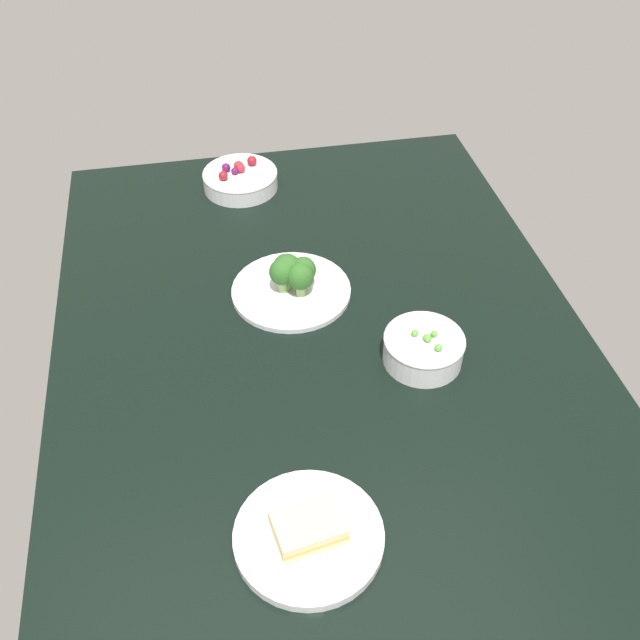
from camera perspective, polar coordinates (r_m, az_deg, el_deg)
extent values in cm
cube|color=black|center=(126.74, 0.00, -1.32)|extent=(123.31, 91.52, 4.00)
cylinder|color=silver|center=(161.01, -6.34, 10.96)|extent=(16.18, 16.18, 3.60)
torus|color=silver|center=(160.07, -6.39, 11.51)|extent=(16.33, 16.33, 0.80)
sphere|color=#59144C|center=(160.61, -7.47, 11.92)|extent=(1.90, 1.90, 1.90)
sphere|color=#B2232D|center=(159.96, -6.33, 11.91)|extent=(2.02, 2.02, 2.02)
sphere|color=maroon|center=(162.19, -5.43, 12.48)|extent=(2.15, 2.15, 2.15)
sphere|color=#B2232D|center=(160.77, -6.50, 12.09)|extent=(2.10, 2.10, 2.10)
sphere|color=#59144C|center=(159.49, -6.79, 11.67)|extent=(1.55, 1.55, 1.55)
sphere|color=maroon|center=(157.71, -7.70, 11.29)|extent=(2.03, 2.03, 2.03)
cylinder|color=silver|center=(119.54, 8.20, -2.34)|extent=(13.17, 13.17, 4.70)
torus|color=silver|center=(117.90, 8.31, -1.54)|extent=(13.45, 13.45, 0.80)
sphere|color=#599E38|center=(117.19, 8.57, -1.56)|extent=(1.04, 1.04, 1.04)
sphere|color=#599E38|center=(115.99, 9.40, -2.19)|extent=(1.25, 1.25, 1.25)
sphere|color=#599E38|center=(117.93, 7.55, -1.03)|extent=(1.17, 1.17, 1.17)
sphere|color=#599E38|center=(118.26, 9.06, -1.09)|extent=(1.13, 1.13, 1.13)
sphere|color=#599E38|center=(117.42, 8.45, -1.39)|extent=(1.16, 1.16, 1.16)
sphere|color=#599E38|center=(117.32, 8.57, -1.42)|extent=(1.25, 1.25, 1.25)
cylinder|color=silver|center=(99.27, -0.90, -16.81)|extent=(20.13, 20.13, 1.49)
torus|color=#B7B7BC|center=(98.62, -0.91, -16.60)|extent=(18.22, 18.22, 0.50)
cube|color=beige|center=(98.11, -0.91, -16.42)|extent=(7.91, 9.94, 1.20)
cube|color=#E5B24C|center=(97.25, -0.92, -16.12)|extent=(7.91, 9.94, 0.80)
cube|color=beige|center=(96.39, -0.93, -15.81)|extent=(7.91, 9.94, 1.20)
cylinder|color=silver|center=(132.16, -2.30, 2.34)|extent=(21.93, 21.93, 1.01)
torus|color=#B7B7BC|center=(131.84, -2.31, 2.50)|extent=(19.80, 19.80, 0.50)
cylinder|color=#9EBC72|center=(129.80, -1.56, 2.45)|extent=(1.74, 1.74, 2.39)
sphere|color=#2D6023|center=(127.83, -1.59, 3.49)|extent=(4.98, 4.98, 4.98)
cylinder|color=#9EBC72|center=(130.62, -2.95, 2.77)|extent=(1.70, 1.70, 2.62)
sphere|color=#2D6023|center=(128.62, -3.00, 3.84)|extent=(4.86, 4.86, 4.86)
cylinder|color=#9EBC72|center=(131.33, -1.34, 3.01)|extent=(1.67, 1.67, 2.33)
sphere|color=#2D6023|center=(129.45, -1.36, 4.01)|extent=(4.76, 4.76, 4.76)
cylinder|color=#9EBC72|center=(131.42, -2.60, 3.07)|extent=(1.82, 1.82, 2.57)
sphere|color=#2D6023|center=(129.37, -2.65, 4.17)|extent=(5.19, 5.19, 5.19)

